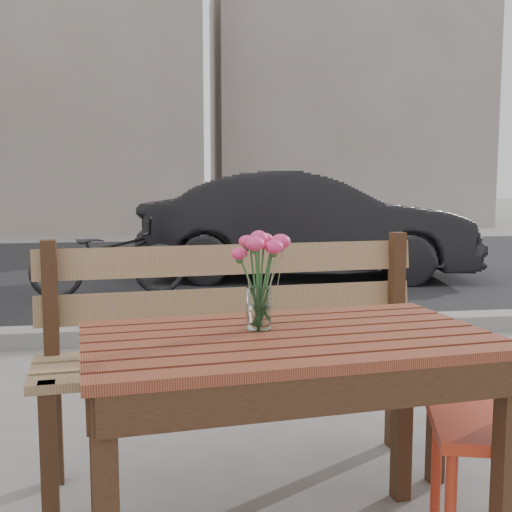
{
  "coord_description": "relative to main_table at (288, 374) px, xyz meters",
  "views": [
    {
      "loc": [
        -0.14,
        -1.66,
        1.16
      ],
      "look_at": [
        0.17,
        0.26,
        0.94
      ],
      "focal_mm": 45.0,
      "sensor_mm": 36.0,
      "label": 1
    }
  ],
  "objects": [
    {
      "name": "street",
      "position": [
        -0.25,
        4.94,
        -0.57
      ],
      "size": [
        30.0,
        8.12,
        0.12
      ],
      "color": "black",
      "rests_on": "ground"
    },
    {
      "name": "backdrop_buildings",
      "position": [
        -0.08,
        14.27,
        3.0
      ],
      "size": [
        15.5,
        4.0,
        8.0
      ],
      "color": "gray",
      "rests_on": "ground"
    },
    {
      "name": "main_table",
      "position": [
        0.0,
        0.0,
        0.0
      ],
      "size": [
        1.24,
        0.81,
        0.72
      ],
      "rotation": [
        0.0,
        0.0,
        0.11
      ],
      "color": "#582317",
      "rests_on": "ground"
    },
    {
      "name": "main_bench",
      "position": [
        -0.05,
        0.66,
        -0.02
      ],
      "size": [
        1.6,
        0.61,
        0.97
      ],
      "rotation": [
        0.0,
        0.0,
        0.09
      ],
      "color": "olive",
      "rests_on": "ground"
    },
    {
      "name": "main_vase",
      "position": [
        -0.07,
        0.08,
        0.3
      ],
      "size": [
        0.16,
        0.16,
        0.3
      ],
      "color": "white",
      "rests_on": "main_table"
    },
    {
      "name": "parked_car",
      "position": [
        1.45,
        5.7,
        0.04
      ],
      "size": [
        4.06,
        2.03,
        1.28
      ],
      "primitive_type": "imported",
      "rotation": [
        0.0,
        0.0,
        1.39
      ],
      "color": "black",
      "rests_on": "ground"
    },
    {
      "name": "bicycle",
      "position": [
        -0.83,
        4.81,
        -0.2
      ],
      "size": [
        1.61,
        0.74,
        0.81
      ],
      "primitive_type": "imported",
      "rotation": [
        0.0,
        0.0,
        1.7
      ],
      "color": "black",
      "rests_on": "ground"
    }
  ]
}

